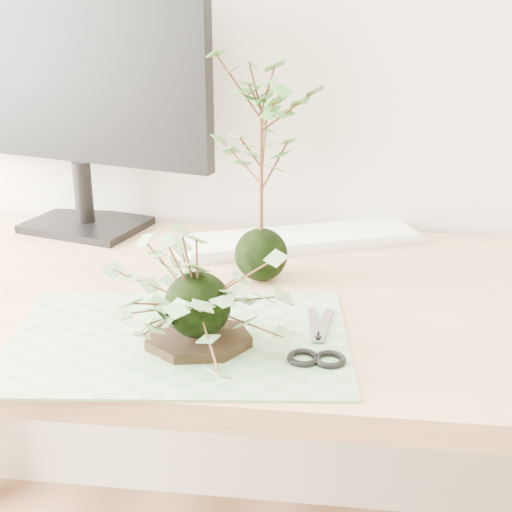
# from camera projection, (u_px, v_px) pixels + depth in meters

# --- Properties ---
(desk) EXTENTS (1.60, 0.70, 0.74)m
(desk) POSITION_uv_depth(u_px,v_px,m) (236.00, 338.00, 1.23)
(desk) COLOR tan
(desk) RESTS_ON ground_plane
(cutting_mat) EXTENTS (0.52, 0.38, 0.00)m
(cutting_mat) POSITION_uv_depth(u_px,v_px,m) (179.00, 340.00, 1.03)
(cutting_mat) COLOR #699A68
(cutting_mat) RESTS_ON desk
(stone_dish) EXTENTS (0.18, 0.18, 0.01)m
(stone_dish) POSITION_uv_depth(u_px,v_px,m) (199.00, 339.00, 1.01)
(stone_dish) COLOR black
(stone_dish) RESTS_ON cutting_mat
(ivy_kokedama) EXTENTS (0.30, 0.30, 0.19)m
(ivy_kokedama) POSITION_uv_depth(u_px,v_px,m) (197.00, 275.00, 0.98)
(ivy_kokedama) COLOR black
(ivy_kokedama) RESTS_ON stone_dish
(maple_kokedama) EXTENTS (0.22, 0.22, 0.39)m
(maple_kokedama) POSITION_uv_depth(u_px,v_px,m) (261.00, 125.00, 1.16)
(maple_kokedama) COLOR black
(maple_kokedama) RESTS_ON desk
(keyboard) EXTENTS (0.51, 0.32, 0.02)m
(keyboard) POSITION_uv_depth(u_px,v_px,m) (300.00, 239.00, 1.42)
(keyboard) COLOR silver
(keyboard) RESTS_ON desk
(monitor) EXTENTS (0.57, 0.23, 0.52)m
(monitor) POSITION_uv_depth(u_px,v_px,m) (75.00, 84.00, 1.41)
(monitor) COLOR black
(monitor) RESTS_ON desk
(scissors) EXTENTS (0.08, 0.18, 0.01)m
(scissors) POSITION_uv_depth(u_px,v_px,m) (317.00, 350.00, 0.99)
(scissors) COLOR gray
(scissors) RESTS_ON cutting_mat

